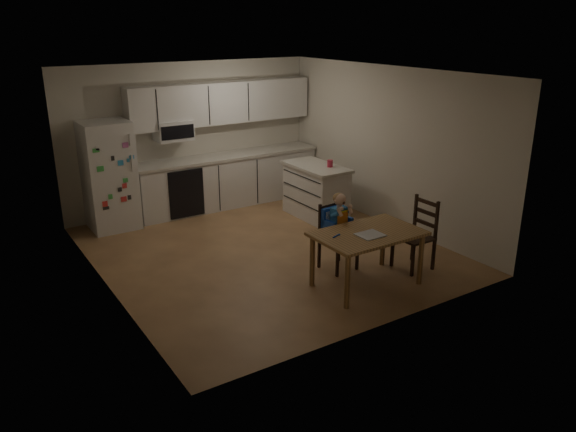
% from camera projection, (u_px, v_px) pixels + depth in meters
% --- Properties ---
extents(room, '(4.52, 5.01, 2.51)m').
position_uv_depth(room, '(248.00, 159.00, 8.07)').
color(room, brown).
rests_on(room, ground).
extents(refrigerator, '(0.72, 0.70, 1.70)m').
position_uv_depth(refrigerator, '(109.00, 176.00, 8.74)').
color(refrigerator, silver).
rests_on(refrigerator, ground).
extents(kitchen_run, '(3.37, 0.62, 2.15)m').
position_uv_depth(kitchen_run, '(225.00, 156.00, 9.85)').
color(kitchen_run, silver).
rests_on(kitchen_run, ground).
extents(kitchen_island, '(0.63, 1.21, 0.89)m').
position_uv_depth(kitchen_island, '(316.00, 191.00, 9.33)').
color(kitchen_island, silver).
rests_on(kitchen_island, ground).
extents(red_cup, '(0.09, 0.09, 0.11)m').
position_uv_depth(red_cup, '(330.00, 163.00, 9.07)').
color(red_cup, '#BD263D').
rests_on(red_cup, kitchen_island).
extents(dining_table, '(1.31, 0.84, 0.70)m').
position_uv_depth(dining_table, '(368.00, 239.00, 6.86)').
color(dining_table, brown).
rests_on(dining_table, ground).
extents(napkin, '(0.31, 0.26, 0.01)m').
position_uv_depth(napkin, '(370.00, 235.00, 6.73)').
color(napkin, '#BCBCC1').
rests_on(napkin, dining_table).
extents(toddler_spoon, '(0.12, 0.06, 0.02)m').
position_uv_depth(toddler_spoon, '(336.00, 236.00, 6.69)').
color(toddler_spoon, blue).
rests_on(toddler_spoon, dining_table).
extents(chair_booster, '(0.43, 0.43, 1.05)m').
position_uv_depth(chair_booster, '(337.00, 223.00, 7.34)').
color(chair_booster, black).
rests_on(chair_booster, ground).
extents(chair_side, '(0.42, 0.42, 0.95)m').
position_uv_depth(chair_side, '(420.00, 229.00, 7.41)').
color(chair_side, black).
rests_on(chair_side, ground).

